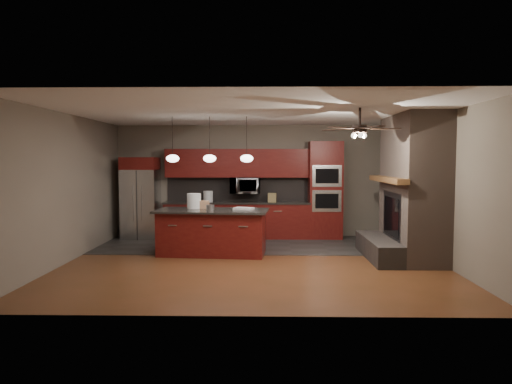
{
  "coord_description": "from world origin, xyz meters",
  "views": [
    {
      "loc": [
        0.21,
        -8.5,
        1.93
      ],
      "look_at": [
        0.04,
        0.6,
        1.29
      ],
      "focal_mm": 32.0,
      "sensor_mm": 36.0,
      "label": 1
    }
  ],
  "objects_px": {
    "paint_tray": "(244,208)",
    "counter_bucket": "(208,196)",
    "paint_can": "(210,207)",
    "refrigerator": "(141,198)",
    "counter_box": "(272,198)",
    "white_bucket": "(194,201)",
    "kitchen_island": "(212,232)",
    "microwave": "(245,186)",
    "oven_tower": "(325,190)",
    "cardboard_box": "(203,205)"
  },
  "relations": [
    {
      "from": "white_bucket",
      "to": "paint_tray",
      "type": "xyz_separation_m",
      "value": [
        1.05,
        -0.17,
        -0.14
      ]
    },
    {
      "from": "oven_tower",
      "to": "kitchen_island",
      "type": "xyz_separation_m",
      "value": [
        -2.56,
        -1.98,
        -0.73
      ]
    },
    {
      "from": "microwave",
      "to": "counter_bucket",
      "type": "bearing_deg",
      "value": -176.87
    },
    {
      "from": "paint_can",
      "to": "oven_tower",
      "type": "bearing_deg",
      "value": 38.83
    },
    {
      "from": "white_bucket",
      "to": "counter_box",
      "type": "relative_size",
      "value": 1.42
    },
    {
      "from": "kitchen_island",
      "to": "paint_can",
      "type": "relative_size",
      "value": 14.31
    },
    {
      "from": "refrigerator",
      "to": "counter_bucket",
      "type": "height_order",
      "value": "refrigerator"
    },
    {
      "from": "oven_tower",
      "to": "cardboard_box",
      "type": "relative_size",
      "value": 9.52
    },
    {
      "from": "refrigerator",
      "to": "white_bucket",
      "type": "xyz_separation_m",
      "value": [
        1.58,
        -1.68,
        0.08
      ]
    },
    {
      "from": "white_bucket",
      "to": "counter_box",
      "type": "height_order",
      "value": "white_bucket"
    },
    {
      "from": "oven_tower",
      "to": "white_bucket",
      "type": "xyz_separation_m",
      "value": [
        -2.96,
        -1.75,
        -0.12
      ]
    },
    {
      "from": "kitchen_island",
      "to": "cardboard_box",
      "type": "relative_size",
      "value": 9.4
    },
    {
      "from": "oven_tower",
      "to": "microwave",
      "type": "distance_m",
      "value": 1.98
    },
    {
      "from": "oven_tower",
      "to": "refrigerator",
      "type": "height_order",
      "value": "oven_tower"
    },
    {
      "from": "cardboard_box",
      "to": "counter_bucket",
      "type": "distance_m",
      "value": 1.74
    },
    {
      "from": "refrigerator",
      "to": "kitchen_island",
      "type": "bearing_deg",
      "value": -43.92
    },
    {
      "from": "counter_bucket",
      "to": "refrigerator",
      "type": "bearing_deg",
      "value": -177.18
    },
    {
      "from": "oven_tower",
      "to": "paint_tray",
      "type": "bearing_deg",
      "value": -134.85
    },
    {
      "from": "paint_tray",
      "to": "counter_bucket",
      "type": "bearing_deg",
      "value": 137.78
    },
    {
      "from": "refrigerator",
      "to": "cardboard_box",
      "type": "height_order",
      "value": "refrigerator"
    },
    {
      "from": "paint_tray",
      "to": "counter_bucket",
      "type": "relative_size",
      "value": 1.43
    },
    {
      "from": "paint_can",
      "to": "paint_tray",
      "type": "height_order",
      "value": "paint_can"
    },
    {
      "from": "white_bucket",
      "to": "cardboard_box",
      "type": "relative_size",
      "value": 1.25
    },
    {
      "from": "paint_can",
      "to": "cardboard_box",
      "type": "xyz_separation_m",
      "value": [
        -0.19,
        0.35,
        0.02
      ]
    },
    {
      "from": "kitchen_island",
      "to": "microwave",
      "type": "bearing_deg",
      "value": 78.97
    },
    {
      "from": "counter_bucket",
      "to": "counter_box",
      "type": "distance_m",
      "value": 1.59
    },
    {
      "from": "kitchen_island",
      "to": "paint_tray",
      "type": "xyz_separation_m",
      "value": [
        0.64,
        0.06,
        0.47
      ]
    },
    {
      "from": "kitchen_island",
      "to": "counter_bucket",
      "type": "distance_m",
      "value": 2.1
    },
    {
      "from": "paint_can",
      "to": "white_bucket",
      "type": "bearing_deg",
      "value": 139.28
    },
    {
      "from": "paint_can",
      "to": "paint_tray",
      "type": "bearing_deg",
      "value": 12.87
    },
    {
      "from": "cardboard_box",
      "to": "counter_box",
      "type": "bearing_deg",
      "value": 42.55
    },
    {
      "from": "cardboard_box",
      "to": "counter_box",
      "type": "xyz_separation_m",
      "value": [
        1.47,
        1.68,
        0.01
      ]
    },
    {
      "from": "oven_tower",
      "to": "kitchen_island",
      "type": "distance_m",
      "value": 3.32
    },
    {
      "from": "oven_tower",
      "to": "paint_can",
      "type": "relative_size",
      "value": 14.49
    },
    {
      "from": "microwave",
      "to": "kitchen_island",
      "type": "distance_m",
      "value": 2.28
    },
    {
      "from": "microwave",
      "to": "cardboard_box",
      "type": "bearing_deg",
      "value": -114.05
    },
    {
      "from": "refrigerator",
      "to": "kitchen_island",
      "type": "relative_size",
      "value": 0.85
    },
    {
      "from": "oven_tower",
      "to": "counter_bucket",
      "type": "xyz_separation_m",
      "value": [
        -2.89,
        0.01,
        -0.16
      ]
    },
    {
      "from": "paint_can",
      "to": "refrigerator",
      "type": "bearing_deg",
      "value": 134.3
    },
    {
      "from": "paint_can",
      "to": "counter_box",
      "type": "height_order",
      "value": "counter_box"
    },
    {
      "from": "kitchen_island",
      "to": "oven_tower",
      "type": "bearing_deg",
      "value": 42.7
    },
    {
      "from": "refrigerator",
      "to": "paint_can",
      "type": "relative_size",
      "value": 12.15
    },
    {
      "from": "microwave",
      "to": "oven_tower",
      "type": "bearing_deg",
      "value": -1.66
    },
    {
      "from": "microwave",
      "to": "white_bucket",
      "type": "height_order",
      "value": "microwave"
    },
    {
      "from": "paint_tray",
      "to": "counter_box",
      "type": "distance_m",
      "value": 1.98
    },
    {
      "from": "paint_tray",
      "to": "counter_box",
      "type": "bearing_deg",
      "value": 93.07
    },
    {
      "from": "counter_box",
      "to": "counter_bucket",
      "type": "bearing_deg",
      "value": -175.74
    },
    {
      "from": "paint_tray",
      "to": "counter_bucket",
      "type": "distance_m",
      "value": 2.17
    },
    {
      "from": "microwave",
      "to": "kitchen_island",
      "type": "relative_size",
      "value": 0.31
    },
    {
      "from": "refrigerator",
      "to": "counter_box",
      "type": "bearing_deg",
      "value": 0.55
    }
  ]
}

